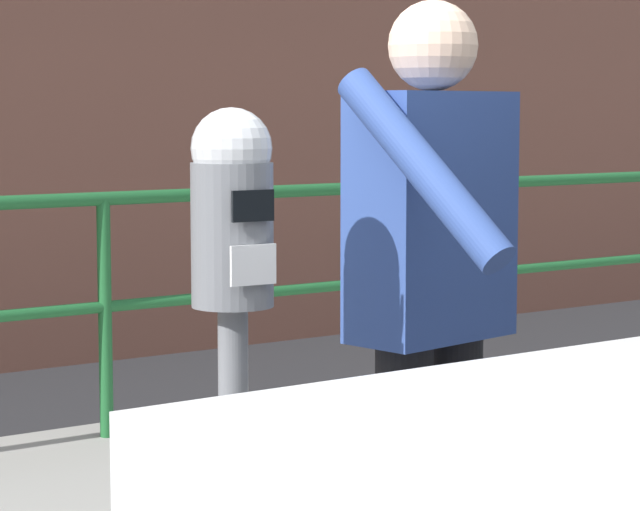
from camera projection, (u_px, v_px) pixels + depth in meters
parking_meter at (233, 272)px, 3.09m from camera, size 0.19×0.20×1.44m
pedestrian_at_meter at (433, 287)px, 3.49m from camera, size 0.62×0.65×1.71m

